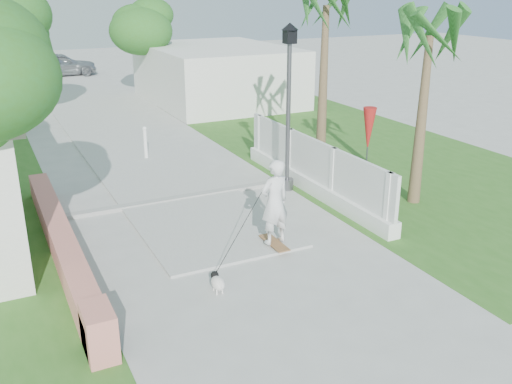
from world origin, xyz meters
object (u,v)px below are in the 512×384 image
patio_umbrella (369,130)px  skateboarder (248,224)px  street_lamp (288,102)px  parked_car (59,64)px  bollard (145,142)px  dog (217,282)px

patio_umbrella → skateboarder: patio_umbrella is taller
street_lamp → patio_umbrella: (1.90, -1.00, -0.74)m
patio_umbrella → street_lamp: bearing=152.2°
parked_car → bollard: bearing=174.7°
street_lamp → bollard: 5.56m
skateboarder → patio_umbrella: bearing=-160.0°
street_lamp → parked_car: 24.13m
street_lamp → dog: (-3.86, -4.32, -2.23)m
skateboarder → parked_car: 27.43m
skateboarder → parked_car: bearing=-98.4°
patio_umbrella → skateboarder: bearing=-152.2°
bollard → dog: 8.90m
bollard → skateboarder: 8.00m
street_lamp → skateboarder: street_lamp is taller
street_lamp → patio_umbrella: bearing=-27.8°
bollard → skateboarder: (-0.14, -7.99, 0.25)m
dog → patio_umbrella: bearing=34.7°
bollard → dog: (-1.16, -8.82, -0.39)m
patio_umbrella → skateboarder: 5.42m
street_lamp → bollard: size_ratio=4.07×
skateboarder → dog: size_ratio=4.22×
bollard → street_lamp: bearing=-59.0°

